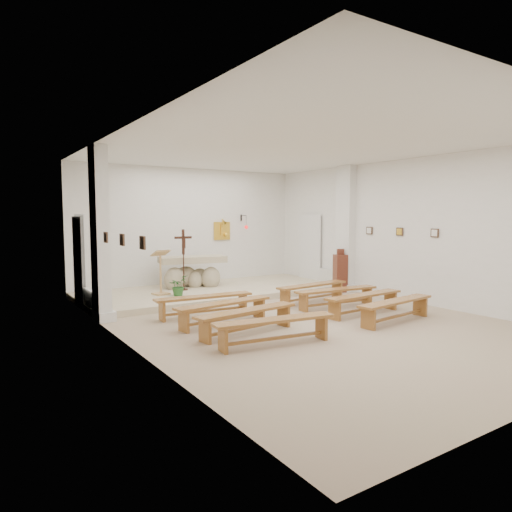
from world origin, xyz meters
TOP-DOWN VIEW (x-y plane):
  - ground at (0.00, 0.00)m, footprint 7.00×10.00m
  - wall_left at (-3.49, 0.00)m, footprint 0.02×10.00m
  - wall_right at (3.49, 0.00)m, footprint 0.02×10.00m
  - wall_back at (0.00, 4.99)m, footprint 7.00×0.02m
  - ceiling at (0.00, 0.00)m, footprint 7.00×10.00m
  - sanctuary_platform at (0.00, 3.50)m, footprint 6.98×3.00m
  - pilaster_left at (-3.37, 2.00)m, footprint 0.26×0.55m
  - pilaster_right at (3.37, 2.00)m, footprint 0.26×0.55m
  - gold_wall_relief at (1.05, 4.96)m, footprint 0.55×0.04m
  - sanctuary_lamp at (1.75, 4.71)m, footprint 0.11×0.36m
  - station_frame_left_front at (-3.47, -0.80)m, footprint 0.03×0.20m
  - station_frame_left_mid at (-3.47, 0.20)m, footprint 0.03×0.20m
  - station_frame_left_rear at (-3.47, 1.20)m, footprint 0.03×0.20m
  - station_frame_right_front at (3.47, -0.80)m, footprint 0.03×0.20m
  - station_frame_right_mid at (3.47, 0.20)m, footprint 0.03×0.20m
  - station_frame_right_rear at (3.47, 1.20)m, footprint 0.03×0.20m
  - radiator_left at (-3.43, 2.70)m, footprint 0.10×0.85m
  - radiator_right at (3.43, 2.70)m, footprint 0.10×0.85m
  - altar at (-0.38, 4.10)m, footprint 1.90×1.01m
  - lectern at (-1.56, 3.38)m, footprint 0.47×0.42m
  - crucifix_stand at (-0.80, 3.71)m, footprint 0.49×0.21m
  - potted_plant at (-1.27, 3.00)m, footprint 0.59×0.58m
  - donation_pedestal at (3.10, 1.90)m, footprint 0.41×0.41m
  - bench_left_front at (-1.48, 1.17)m, footprint 2.13×0.51m
  - bench_right_front at (1.48, 1.17)m, footprint 2.13×0.54m
  - bench_left_second at (-1.48, 0.32)m, footprint 2.13×0.60m
  - bench_right_second at (1.48, 0.32)m, footprint 2.13×0.54m
  - bench_left_third at (-1.48, -0.54)m, footprint 2.13×0.60m
  - bench_right_third at (1.48, -0.54)m, footprint 2.12×0.47m
  - bench_left_fourth at (-1.48, -1.39)m, footprint 2.13×0.62m
  - bench_right_fourth at (1.48, -1.39)m, footprint 2.13×0.59m

SIDE VIEW (x-z plane):
  - ground at x=0.00m, z-range 0.00..0.00m
  - sanctuary_platform at x=0.00m, z-range 0.00..0.15m
  - radiator_left at x=-3.43m, z-range 0.01..0.53m
  - radiator_right at x=3.43m, z-range 0.01..0.53m
  - bench_left_front at x=-1.48m, z-range 0.11..0.56m
  - bench_right_front at x=1.48m, z-range 0.11..0.56m
  - bench_left_second at x=-1.48m, z-range 0.11..0.56m
  - bench_right_second at x=1.48m, z-range 0.11..0.56m
  - bench_left_third at x=-1.48m, z-range 0.11..0.56m
  - bench_right_third at x=1.48m, z-range 0.11..0.56m
  - bench_left_fourth at x=-1.48m, z-range 0.11..0.56m
  - bench_right_fourth at x=1.48m, z-range 0.11..0.56m
  - potted_plant at x=-1.27m, z-range 0.15..0.65m
  - altar at x=-0.38m, z-range 0.04..0.97m
  - donation_pedestal at x=3.10m, z-range -0.07..1.13m
  - lectern at x=-1.56m, z-range 0.14..1.30m
  - crucifix_stand at x=-0.80m, z-range 0.28..1.89m
  - gold_wall_relief at x=1.05m, z-range 1.38..1.92m
  - station_frame_left_front at x=-3.47m, z-range 1.62..1.82m
  - station_frame_left_mid at x=-3.47m, z-range 1.62..1.82m
  - station_frame_left_rear at x=-3.47m, z-range 1.62..1.82m
  - station_frame_right_front at x=3.47m, z-range 1.62..1.82m
  - station_frame_right_mid at x=3.47m, z-range 1.62..1.82m
  - station_frame_right_rear at x=3.47m, z-range 1.62..1.82m
  - wall_left at x=-3.49m, z-range 0.00..3.50m
  - wall_right at x=3.49m, z-range 0.00..3.50m
  - wall_back at x=0.00m, z-range 0.00..3.50m
  - pilaster_left at x=-3.37m, z-range 0.00..3.50m
  - pilaster_right at x=3.37m, z-range 0.00..3.50m
  - sanctuary_lamp at x=1.75m, z-range 1.59..2.03m
  - ceiling at x=0.00m, z-range 3.48..3.50m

